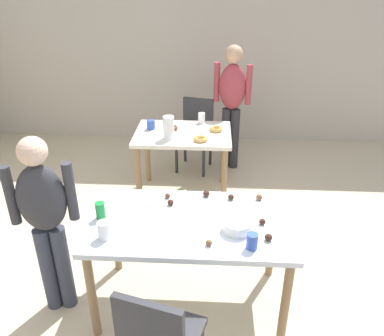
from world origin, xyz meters
The scene contains 26 objects.
ground_plane centered at (0.00, 0.00, 0.00)m, with size 6.40×6.40×0.00m, color beige.
wall_back centered at (0.00, 3.20, 1.30)m, with size 6.40×0.10×2.60m, color #BCB2A3.
dining_table_near centered at (-0.04, -0.09, 0.66)m, with size 1.39×0.80×0.75m.
dining_table_far centered at (-0.21, 1.51, 0.63)m, with size 1.00×0.71×0.75m.
chair_far_table centered at (-0.11, 2.22, 0.50)m, with size 0.48×0.48×0.87m.
person_girl_near centered at (-1.01, -0.18, 0.82)m, with size 0.46×0.26×1.39m.
person_adult_far centered at (0.32, 2.24, 0.91)m, with size 0.45×0.27×1.52m.
mixing_bowl centered at (0.28, -0.19, 0.79)m, with size 0.19×0.19×0.07m, color white.
soda_can centered at (-0.66, -0.09, 0.81)m, with size 0.07×0.07×0.12m, color #198438.
fork_near centered at (-0.43, 0.08, 0.75)m, with size 0.17×0.02×0.01m, color silver.
cup_near_0 centered at (-0.57, -0.31, 0.81)m, with size 0.08×0.08×0.12m, color white.
cup_near_1 centered at (0.36, -0.37, 0.80)m, with size 0.07×0.07×0.11m, color #3351B2.
cake_ball_0 centered at (0.46, 0.21, 0.77)m, with size 0.05×0.05×0.05m, color brown.
cake_ball_1 centered at (-0.19, 0.10, 0.77)m, with size 0.05×0.05×0.05m, color #3D2319.
cake_ball_2 centered at (0.10, -0.35, 0.77)m, with size 0.04×0.04×0.04m, color brown.
cake_ball_3 centered at (-0.23, 0.20, 0.77)m, with size 0.04×0.04×0.04m, color brown.
cake_ball_4 centered at (0.25, 0.20, 0.77)m, with size 0.04×0.04×0.04m, color #3D2319.
cake_ball_5 centered at (0.45, -0.11, 0.77)m, with size 0.04×0.04×0.04m, color #3D2319.
cake_ball_6 centered at (0.07, 0.24, 0.78)m, with size 0.05×0.05×0.05m, color #3D2319.
cake_ball_7 centered at (0.47, -0.28, 0.77)m, with size 0.05×0.05×0.05m, color #3D2319.
pitcher_far centered at (-0.34, 1.35, 0.87)m, with size 0.11×0.11×0.23m, color white.
cup_far_0 centered at (-0.03, 1.81, 0.81)m, with size 0.08×0.08×0.11m, color white.
cup_far_1 centered at (-0.56, 1.60, 0.80)m, with size 0.09×0.09×0.10m, color #3351B2.
donut_far_0 centered at (-0.02, 1.30, 0.77)m, with size 0.14×0.14×0.04m, color gold.
donut_far_1 centered at (-0.34, 1.59, 0.77)m, with size 0.13×0.13×0.04m, color brown.
donut_far_2 centered at (0.14, 1.58, 0.77)m, with size 0.14×0.14×0.04m, color gold.
Camera 1 is at (0.10, -2.35, 2.32)m, focal length 37.19 mm.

